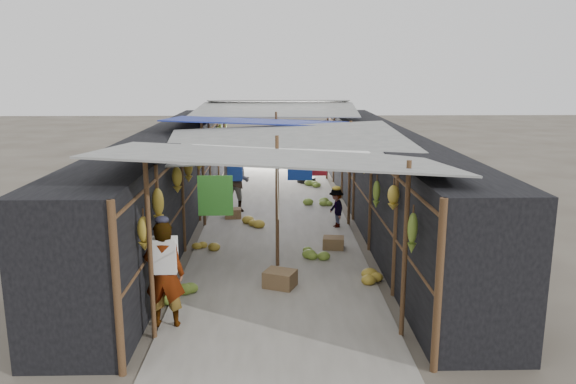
{
  "coord_description": "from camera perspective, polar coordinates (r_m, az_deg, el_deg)",
  "views": [
    {
      "loc": [
        -0.04,
        -7.54,
        3.82
      ],
      "look_at": [
        0.24,
        4.17,
        1.25
      ],
      "focal_mm": 35.0,
      "sensor_mm": 36.0,
      "label": 1
    }
  ],
  "objects": [
    {
      "name": "shopper_blue",
      "position": [
        15.26,
        -5.39,
        1.07
      ],
      "size": [
        0.94,
        0.81,
        1.69
      ],
      "primitive_type": "imported",
      "rotation": [
        0.0,
        0.0,
        -0.23
      ],
      "color": "#2145A9",
      "rests_on": "ground"
    },
    {
      "name": "vendor_elderly",
      "position": [
        8.66,
        -12.45,
        -8.15
      ],
      "size": [
        0.63,
        0.43,
        1.66
      ],
      "primitive_type": "imported",
      "rotation": [
        0.0,
        0.0,
        3.08
      ],
      "color": "silver",
      "rests_on": "ground"
    },
    {
      "name": "ground",
      "position": [
        8.46,
        -0.97,
        -14.49
      ],
      "size": [
        80.0,
        80.0,
        0.0
      ],
      "primitive_type": "plane",
      "color": "#6B6356",
      "rests_on": "ground"
    },
    {
      "name": "vendor_seated",
      "position": [
        13.78,
        4.91,
        -1.66
      ],
      "size": [
        0.51,
        0.71,
        0.98
      ],
      "primitive_type": "imported",
      "rotation": [
        0.0,
        0.0,
        -1.31
      ],
      "color": "#4B4641",
      "rests_on": "ground"
    },
    {
      "name": "stall_left",
      "position": [
        14.54,
        -11.87,
        1.52
      ],
      "size": [
        1.4,
        15.0,
        2.3
      ],
      "primitive_type": "cube",
      "color": "black",
      "rests_on": "ground"
    },
    {
      "name": "crate_mid",
      "position": [
        12.24,
        4.63,
        -5.2
      ],
      "size": [
        0.5,
        0.42,
        0.27
      ],
      "primitive_type": "cube",
      "rotation": [
        0.0,
        0.0,
        -0.14
      ],
      "color": "olive",
      "rests_on": "ground"
    },
    {
      "name": "floor_bananas",
      "position": [
        13.35,
        -1.99,
        -3.61
      ],
      "size": [
        3.96,
        9.91,
        0.33
      ],
      "color": "olive",
      "rests_on": "ground"
    },
    {
      "name": "black_basin",
      "position": [
        19.28,
        1.88,
        1.23
      ],
      "size": [
        0.64,
        0.64,
        0.19
      ],
      "primitive_type": "cylinder",
      "color": "black",
      "rests_on": "ground"
    },
    {
      "name": "aisle_slab",
      "position": [
        14.55,
        -1.15,
        -2.81
      ],
      "size": [
        3.6,
        16.0,
        0.02
      ],
      "primitive_type": "cube",
      "color": "#9E998E",
      "rests_on": "ground"
    },
    {
      "name": "crate_near",
      "position": [
        10.12,
        -0.82,
        -8.86
      ],
      "size": [
        0.65,
        0.59,
        0.32
      ],
      "primitive_type": "cube",
      "rotation": [
        0.0,
        0.0,
        -0.4
      ],
      "color": "olive",
      "rests_on": "ground"
    },
    {
      "name": "stall_right",
      "position": [
        14.56,
        9.53,
        1.63
      ],
      "size": [
        1.4,
        15.0,
        2.3
      ],
      "primitive_type": "cube",
      "color": "black",
      "rests_on": "ground"
    },
    {
      "name": "market_canopy",
      "position": [
        14.44,
        -1.09,
        6.74
      ],
      "size": [
        5.62,
        15.2,
        2.77
      ],
      "color": "brown",
      "rests_on": "ground"
    },
    {
      "name": "crate_back",
      "position": [
        14.72,
        -5.59,
        -2.19
      ],
      "size": [
        0.44,
        0.37,
        0.27
      ],
      "primitive_type": "cube",
      "rotation": [
        0.0,
        0.0,
        0.07
      ],
      "color": "olive",
      "rests_on": "ground"
    },
    {
      "name": "hanging_bananas",
      "position": [
        13.7,
        -1.87,
        3.43
      ],
      "size": [
        3.96,
        13.85,
        0.81
      ],
      "color": "#AC8F2C",
      "rests_on": "ground"
    }
  ]
}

